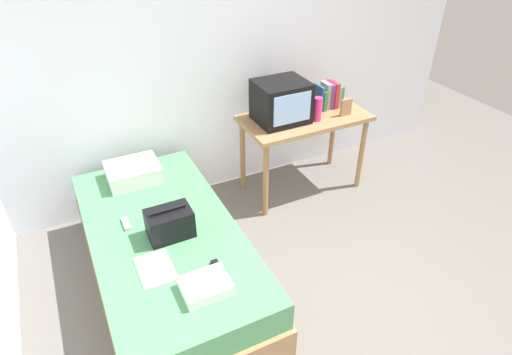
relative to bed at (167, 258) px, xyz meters
name	(u,v)px	position (x,y,z in m)	size (l,w,h in m)	color
ground_plane	(336,323)	(0.91, -0.86, -0.26)	(8.00, 8.00, 0.00)	slate
wall_back	(217,54)	(0.91, 1.14, 1.04)	(5.20, 0.10, 2.60)	silver
bed	(167,258)	(0.00, 0.00, 0.00)	(1.00, 2.00, 0.53)	#9E754C
desk	(304,126)	(1.55, 0.67, 0.42)	(1.16, 0.60, 0.78)	#9E754C
tv	(281,102)	(1.30, 0.69, 0.70)	(0.44, 0.39, 0.36)	black
water_bottle	(318,109)	(1.60, 0.55, 0.62)	(0.08, 0.08, 0.21)	#E53372
book_row	(329,96)	(1.84, 0.74, 0.63)	(0.25, 0.16, 0.25)	#2D5699
picture_frame	(346,107)	(1.88, 0.52, 0.60)	(0.11, 0.02, 0.16)	#9E754C
pillow	(133,172)	(-0.03, 0.71, 0.34)	(0.41, 0.33, 0.14)	silver
handbag	(170,223)	(0.04, -0.08, 0.37)	(0.30, 0.20, 0.22)	black
magazine	(155,268)	(-0.15, -0.34, 0.27)	(0.21, 0.29, 0.01)	white
remote_dark	(218,269)	(0.20, -0.53, 0.28)	(0.04, 0.16, 0.02)	black
remote_silver	(126,224)	(-0.22, 0.16, 0.28)	(0.04, 0.14, 0.02)	#B7B7BC
folded_towel	(206,286)	(0.07, -0.65, 0.31)	(0.28, 0.22, 0.07)	white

